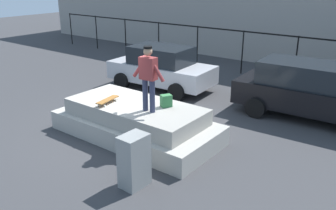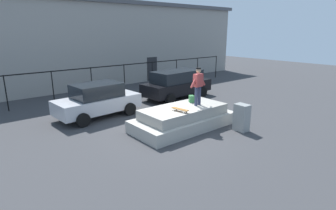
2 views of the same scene
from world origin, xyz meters
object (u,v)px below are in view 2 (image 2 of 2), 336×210
object	(u,v)px
utility_box	(242,118)
car_black_hatchback_mid	(177,83)
car_silver_sedan_near	(98,100)
backpack	(191,99)
skateboarder	(198,84)
skateboard	(180,109)

from	to	relation	value
utility_box	car_black_hatchback_mid	bearing A→B (deg)	75.81
car_silver_sedan_near	backpack	bearing A→B (deg)	-50.02
backpack	utility_box	xyz separation A→B (m)	(0.85, -2.21, -0.53)
skateboarder	car_black_hatchback_mid	world-z (taller)	skateboarder
car_silver_sedan_near	car_black_hatchback_mid	world-z (taller)	car_black_hatchback_mid
backpack	car_silver_sedan_near	xyz separation A→B (m)	(-2.99, 3.57, -0.27)
skateboard	car_black_hatchback_mid	distance (m)	6.25
backpack	car_black_hatchback_mid	size ratio (longest dim) A/B	0.07
skateboarder	skateboard	bearing A→B (deg)	-169.32
skateboarder	utility_box	distance (m)	2.37
car_silver_sedan_near	utility_box	bearing A→B (deg)	-56.35
skateboard	utility_box	world-z (taller)	utility_box
skateboarder	car_silver_sedan_near	bearing A→B (deg)	124.77
skateboard	car_black_hatchback_mid	size ratio (longest dim) A/B	0.17
skateboarder	skateboard	world-z (taller)	skateboarder
skateboarder	skateboard	size ratio (longest dim) A/B	2.05
skateboard	backpack	bearing A→B (deg)	28.60
skateboarder	skateboard	xyz separation A→B (m)	(-1.27, -0.24, -0.87)
backpack	utility_box	bearing A→B (deg)	-130.61
backpack	car_silver_sedan_near	bearing A→B (deg)	68.27
skateboarder	car_silver_sedan_near	distance (m)	5.11
car_black_hatchback_mid	car_silver_sedan_near	bearing A→B (deg)	-175.80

